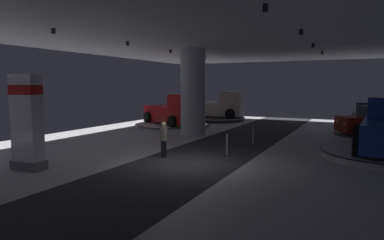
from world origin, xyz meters
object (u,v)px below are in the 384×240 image
at_px(display_platform_far_left, 172,125).
at_px(display_car_deep_right, 369,115).
at_px(visitor_walking_near, 164,137).
at_px(column_left, 193,92).
at_px(pickup_truck_deep_left, 217,107).
at_px(display_platform_deep_left, 213,118).
at_px(display_platform_deep_right, 369,126).
at_px(display_car_far_right, 376,122).
at_px(pickup_truck_far_left, 175,112).
at_px(display_platform_far_right, 375,136).
at_px(brand_sign_pylon, 27,121).

height_order(display_platform_far_left, display_car_deep_right, display_car_deep_right).
distance_m(display_car_deep_right, visitor_walking_near, 17.87).
distance_m(column_left, pickup_truck_deep_left, 9.34).
xyz_separation_m(display_platform_deep_left, display_platform_deep_right, (12.62, -0.18, -0.05)).
distance_m(display_platform_far_left, display_platform_deep_left, 6.04).
relative_size(display_car_far_right, pickup_truck_deep_left, 0.83).
bearing_deg(pickup_truck_far_left, display_car_deep_right, 24.04).
xyz_separation_m(column_left, display_platform_far_right, (10.56, 3.18, -2.60)).
distance_m(display_car_far_right, display_platform_deep_left, 14.14).
bearing_deg(display_car_far_right, pickup_truck_deep_left, 155.14).
bearing_deg(display_car_deep_right, display_platform_far_left, -156.95).
distance_m(display_platform_far_right, visitor_walking_near, 13.35).
bearing_deg(display_platform_far_left, column_left, -43.16).
relative_size(pickup_truck_far_left, display_platform_deep_right, 1.17).
relative_size(display_platform_far_right, display_platform_deep_right, 0.96).
relative_size(display_platform_deep_left, pickup_truck_deep_left, 1.04).
relative_size(display_car_deep_right, visitor_walking_near, 2.77).
bearing_deg(display_car_far_right, display_car_deep_right, 92.62).
distance_m(column_left, display_platform_deep_left, 9.62).
relative_size(display_platform_deep_left, display_car_deep_right, 1.29).
bearing_deg(pickup_truck_far_left, display_platform_deep_left, 83.95).
height_order(column_left, brand_sign_pylon, column_left).
height_order(display_platform_far_right, display_car_far_right, display_car_far_right).
distance_m(column_left, display_platform_far_right, 11.33).
relative_size(column_left, visitor_walking_near, 3.46).
height_order(brand_sign_pylon, display_platform_deep_left, brand_sign_pylon).
height_order(column_left, display_platform_deep_right, column_left).
bearing_deg(display_platform_far_right, visitor_walking_near, -130.13).
relative_size(brand_sign_pylon, display_platform_far_left, 0.63).
bearing_deg(display_car_far_right, display_platform_deep_right, 92.56).
bearing_deg(pickup_truck_far_left, display_platform_far_left, 151.14).
distance_m(display_platform_far_right, pickup_truck_deep_left, 13.86).
height_order(pickup_truck_deep_left, visitor_walking_near, pickup_truck_deep_left).
height_order(brand_sign_pylon, pickup_truck_deep_left, brand_sign_pylon).
relative_size(brand_sign_pylon, pickup_truck_deep_left, 0.66).
bearing_deg(pickup_truck_deep_left, brand_sign_pylon, -88.57).
bearing_deg(display_platform_deep_left, display_platform_deep_right, -0.81).
height_order(column_left, pickup_truck_far_left, column_left).
xyz_separation_m(pickup_truck_far_left, display_car_deep_right, (13.26, 5.92, -0.18)).
distance_m(display_car_far_right, visitor_walking_near, 13.36).
bearing_deg(display_platform_deep_left, column_left, -75.73).
bearing_deg(pickup_truck_deep_left, visitor_walking_near, -76.22).
bearing_deg(display_car_far_right, display_platform_far_left, -179.24).
xyz_separation_m(brand_sign_pylon, pickup_truck_deep_left, (-0.50, 20.23, -0.61)).
xyz_separation_m(display_car_far_right, display_platform_deep_left, (-12.87, 5.79, -0.85)).
bearing_deg(display_car_deep_right, pickup_truck_deep_left, 178.90).
xyz_separation_m(brand_sign_pylon, display_platform_far_right, (12.02, 14.40, -1.72)).
height_order(display_platform_far_right, pickup_truck_deep_left, pickup_truck_deep_left).
bearing_deg(column_left, display_car_far_right, 16.81).
xyz_separation_m(column_left, display_platform_deep_left, (-2.28, 8.99, -2.57)).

